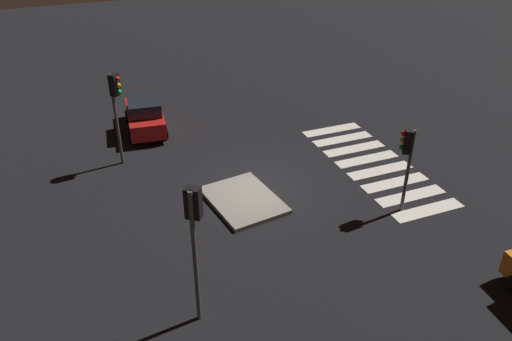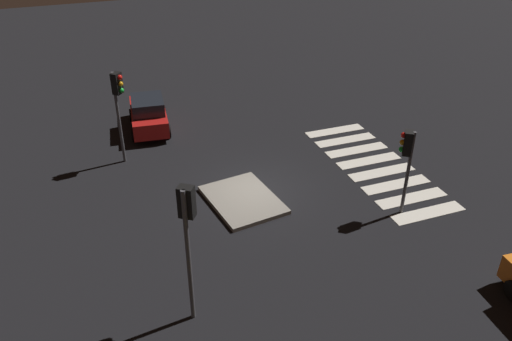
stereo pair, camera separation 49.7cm
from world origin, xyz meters
name	(u,v)px [view 2 (the right image)]	position (x,y,z in m)	size (l,w,h in m)	color
ground_plane	(256,190)	(0.00, 0.00, 0.00)	(80.00, 80.00, 0.00)	black
traffic_island	(243,200)	(-0.64, 0.82, 0.09)	(3.81, 3.07, 0.18)	gray
car_red	(148,114)	(7.69, 3.22, 0.89)	(4.31, 2.30, 1.82)	red
traffic_light_north	(118,96)	(4.49, 4.87, 3.36)	(0.54, 0.53, 4.43)	#47474C
traffic_light_west	(188,222)	(-6.04, 4.27, 3.54)	(0.53, 0.54, 4.68)	#47474C
traffic_light_south	(407,152)	(-3.51, -4.83, 2.75)	(0.54, 0.53, 3.63)	#47474C
crosswalk_near	(375,166)	(0.00, -5.96, 0.01)	(8.75, 3.20, 0.02)	silver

